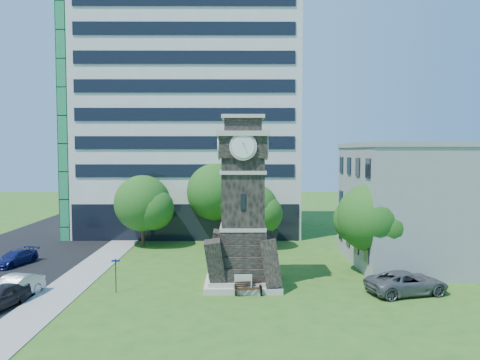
{
  "coord_description": "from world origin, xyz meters",
  "views": [
    {
      "loc": [
        2.62,
        -31.6,
        9.67
      ],
      "look_at": [
        2.83,
        8.14,
        7.24
      ],
      "focal_mm": 35.0,
      "sensor_mm": 36.0,
      "label": 1
    }
  ],
  "objects_px": {
    "car_street_mid": "(13,288)",
    "car_east_lot": "(407,283)",
    "clock_tower": "(243,212)",
    "park_bench": "(248,288)",
    "car_street_south": "(0,297)",
    "car_street_north": "(15,258)",
    "street_sign": "(116,271)"
  },
  "relations": [
    {
      "from": "clock_tower",
      "to": "car_street_mid",
      "type": "height_order",
      "value": "clock_tower"
    },
    {
      "from": "car_street_south",
      "to": "park_bench",
      "type": "height_order",
      "value": "car_street_south"
    },
    {
      "from": "car_street_north",
      "to": "car_street_mid",
      "type": "bearing_deg",
      "value": -47.57
    },
    {
      "from": "car_street_mid",
      "to": "car_east_lot",
      "type": "bearing_deg",
      "value": 14.61
    },
    {
      "from": "car_street_mid",
      "to": "car_east_lot",
      "type": "height_order",
      "value": "car_east_lot"
    },
    {
      "from": "street_sign",
      "to": "car_street_south",
      "type": "bearing_deg",
      "value": -159.79
    },
    {
      "from": "car_street_north",
      "to": "street_sign",
      "type": "distance_m",
      "value": 13.13
    },
    {
      "from": "car_street_mid",
      "to": "car_east_lot",
      "type": "distance_m",
      "value": 26.13
    },
    {
      "from": "car_east_lot",
      "to": "park_bench",
      "type": "relative_size",
      "value": 3.09
    },
    {
      "from": "car_street_south",
      "to": "car_street_north",
      "type": "bearing_deg",
      "value": 124.36
    },
    {
      "from": "car_street_south",
      "to": "car_street_north",
      "type": "xyz_separation_m",
      "value": [
        -4.27,
        10.94,
        -0.1
      ]
    },
    {
      "from": "car_street_south",
      "to": "park_bench",
      "type": "bearing_deg",
      "value": 22.44
    },
    {
      "from": "car_street_mid",
      "to": "car_street_south",
      "type": "bearing_deg",
      "value": -79.67
    },
    {
      "from": "car_east_lot",
      "to": "park_bench",
      "type": "xyz_separation_m",
      "value": [
        -10.79,
        -0.22,
        -0.28
      ]
    },
    {
      "from": "clock_tower",
      "to": "car_street_north",
      "type": "bearing_deg",
      "value": 163.54
    },
    {
      "from": "car_street_south",
      "to": "car_east_lot",
      "type": "xyz_separation_m",
      "value": [
        26.16,
        2.77,
        0.05
      ]
    },
    {
      "from": "street_sign",
      "to": "car_east_lot",
      "type": "bearing_deg",
      "value": -8.05
    },
    {
      "from": "car_east_lot",
      "to": "park_bench",
      "type": "bearing_deg",
      "value": 76.92
    },
    {
      "from": "park_bench",
      "to": "car_street_mid",
      "type": "bearing_deg",
      "value": 168.82
    },
    {
      "from": "car_street_mid",
      "to": "car_street_north",
      "type": "bearing_deg",
      "value": 126.98
    },
    {
      "from": "car_street_south",
      "to": "car_street_north",
      "type": "relative_size",
      "value": 0.98
    },
    {
      "from": "clock_tower",
      "to": "car_east_lot",
      "type": "height_order",
      "value": "clock_tower"
    },
    {
      "from": "clock_tower",
      "to": "car_street_mid",
      "type": "bearing_deg",
      "value": -166.48
    },
    {
      "from": "car_street_north",
      "to": "car_street_south",
      "type": "bearing_deg",
      "value": -51.13
    },
    {
      "from": "car_street_north",
      "to": "clock_tower",
      "type": "bearing_deg",
      "value": 1.07
    },
    {
      "from": "clock_tower",
      "to": "park_bench",
      "type": "relative_size",
      "value": 6.78
    },
    {
      "from": "car_street_mid",
      "to": "car_street_north",
      "type": "distance_m",
      "value": 10.27
    },
    {
      "from": "street_sign",
      "to": "clock_tower",
      "type": "bearing_deg",
      "value": 6.2
    },
    {
      "from": "car_street_south",
      "to": "car_street_north",
      "type": "height_order",
      "value": "car_street_south"
    },
    {
      "from": "car_street_south",
      "to": "street_sign",
      "type": "distance_m",
      "value": 7.12
    },
    {
      "from": "car_street_mid",
      "to": "clock_tower",
      "type": "bearing_deg",
      "value": 25.61
    },
    {
      "from": "car_east_lot",
      "to": "park_bench",
      "type": "height_order",
      "value": "car_east_lot"
    }
  ]
}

